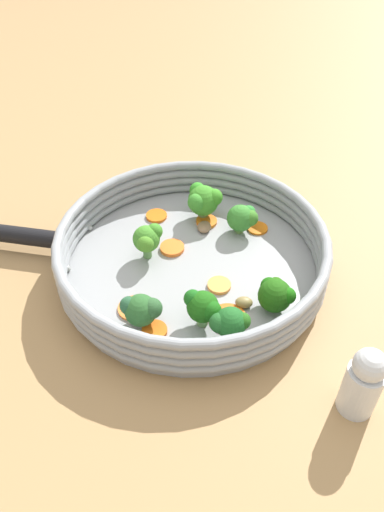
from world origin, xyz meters
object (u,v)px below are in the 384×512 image
skillet (192,267)px  mushroom_piece_0 (204,227)px  carrot_slice_4 (258,228)px  mushroom_piece_1 (244,302)px  carrot_slice_6 (228,318)px  broccoli_floret_4 (230,323)px  carrot_slice_2 (172,248)px  carrot_slice_3 (134,308)px  carrot_slice_5 (219,285)px  carrot_slice_0 (207,221)px  carrot_slice_7 (157,216)px  broccoli_floret_1 (203,200)px  broccoli_floret_5 (202,306)px  broccoli_floret_3 (147,239)px  broccoli_floret_0 (141,310)px  salt_shaker (363,382)px  broccoli_floret_2 (275,294)px  carrot_slice_1 (155,331)px  broccoli_floret_6 (243,218)px

skillet → mushroom_piece_0: size_ratio=12.93×
carrot_slice_4 → mushroom_piece_1: mushroom_piece_1 is taller
carrot_slice_6 → broccoli_floret_4: 0.04m
carrot_slice_2 → mushroom_piece_1: 0.14m
carrot_slice_3 → carrot_slice_5: size_ratio=1.33×
carrot_slice_0 → carrot_slice_7: size_ratio=0.99×
broccoli_floret_4 → carrot_slice_7: bearing=93.8°
carrot_slice_2 → mushroom_piece_0: 0.06m
broccoli_floret_1 → broccoli_floret_5: broccoli_floret_1 is taller
mushroom_piece_0 → broccoli_floret_3: bearing=-160.9°
broccoli_floret_4 → broccoli_floret_0: bearing=147.5°
carrot_slice_2 → carrot_slice_3: size_ratio=0.83×
salt_shaker → carrot_slice_6: bearing=120.9°
carrot_slice_3 → broccoli_floret_5: 0.09m
broccoli_floret_0 → carrot_slice_7: bearing=69.7°
carrot_slice_2 → broccoli_floret_2: size_ratio=0.73×
carrot_slice_2 → carrot_slice_1: bearing=-115.0°
carrot_slice_3 → broccoli_floret_5: size_ratio=0.83×
carrot_slice_0 → broccoli_floret_6: size_ratio=0.71×
mushroom_piece_0 → carrot_slice_6: bearing=-100.0°
carrot_slice_1 → carrot_slice_4: size_ratio=1.01×
carrot_slice_1 → carrot_slice_7: bearing=73.8°
carrot_slice_0 → broccoli_floret_2: bearing=-83.3°
carrot_slice_4 → broccoli_floret_6: (-0.02, 0.00, 0.02)m
carrot_slice_4 → carrot_slice_2: bearing=-178.7°
skillet → carrot_slice_7: 0.12m
broccoli_floret_3 → broccoli_floret_0: bearing=-108.6°
broccoli_floret_1 → salt_shaker: (0.05, -0.35, -0.00)m
carrot_slice_2 → broccoli_floret_3: broccoli_floret_3 is taller
carrot_slice_2 → broccoli_floret_4: 0.18m
carrot_slice_3 → broccoli_floret_2: size_ratio=0.88×
skillet → broccoli_floret_1: 0.11m
carrot_slice_0 → mushroom_piece_0: 0.02m
carrot_slice_6 → carrot_slice_4: bearing=54.5°
carrot_slice_7 → mushroom_piece_0: mushroom_piece_0 is taller
broccoli_floret_6 → carrot_slice_4: bearing=-6.4°
broccoli_floret_6 → salt_shaker: salt_shaker is taller
skillet → carrot_slice_0: (0.05, 0.08, 0.01)m
broccoli_floret_2 → broccoli_floret_4: (-0.07, -0.03, 0.01)m
carrot_slice_5 → mushroom_piece_1: size_ratio=1.41×
broccoli_floret_5 → salt_shaker: size_ratio=0.54×
carrot_slice_0 → broccoli_floret_2: (0.02, -0.19, 0.02)m
carrot_slice_1 → broccoli_floret_5: 0.06m
broccoli_floret_4 → mushroom_piece_1: 0.06m
salt_shaker → mushroom_piece_1: bearing=111.0°
carrot_slice_0 → carrot_slice_7: (-0.07, 0.04, -0.00)m
carrot_slice_6 → broccoli_floret_5: (-0.03, 0.00, 0.03)m
carrot_slice_1 → mushroom_piece_1: size_ratio=1.39×
broccoli_floret_3 → salt_shaker: bearing=-62.2°
carrot_slice_3 → salt_shaker: 0.28m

